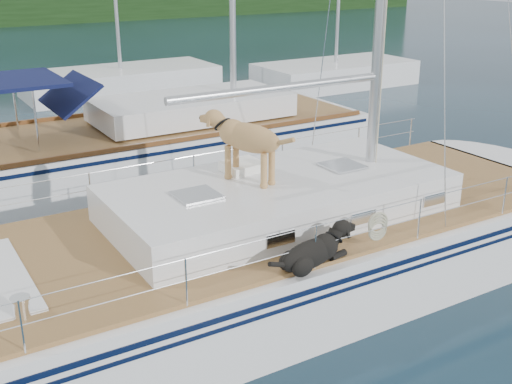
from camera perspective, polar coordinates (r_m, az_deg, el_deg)
ground at (r=10.09m, az=-1.87°, el=-9.41°), size 120.00×120.00×0.00m
main_sailboat at (r=9.81m, az=-1.42°, el=-5.82°), size 12.00×3.91×14.01m
neighbor_sailboat at (r=16.00m, az=-9.16°, el=4.17°), size 11.00×3.50×13.30m
bg_boat_center at (r=25.47m, az=-11.88°, el=9.58°), size 7.20×3.00×11.65m
bg_boat_east at (r=26.68m, az=7.06°, el=10.34°), size 6.40×3.00×11.65m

